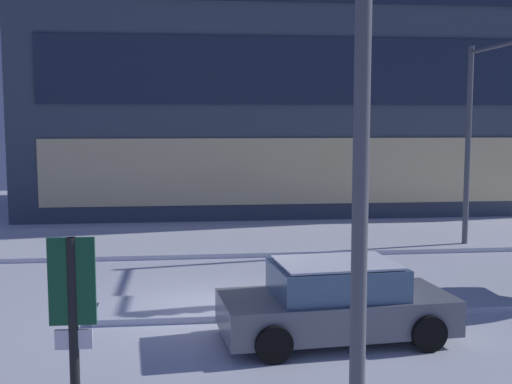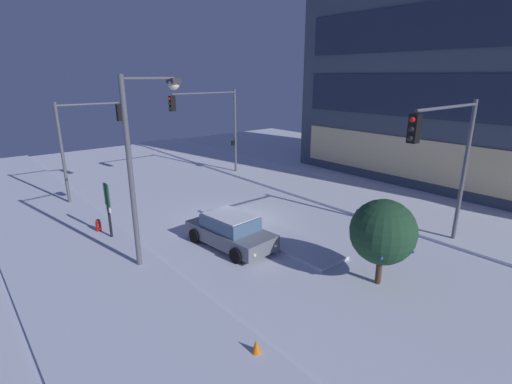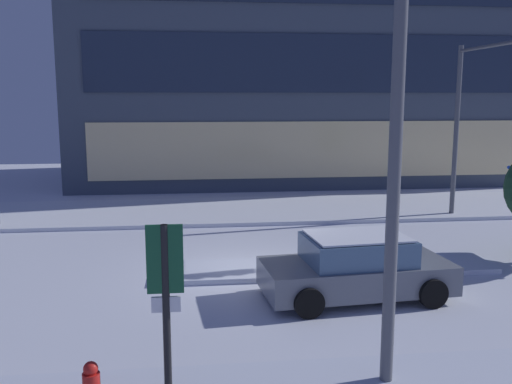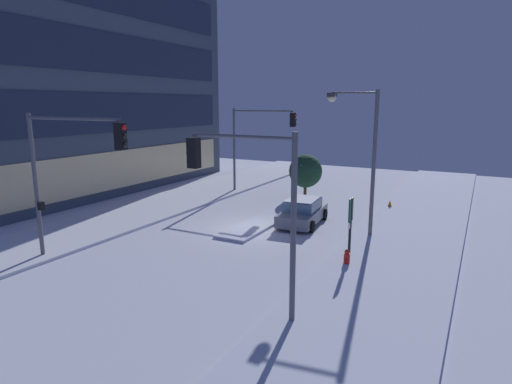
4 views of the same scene
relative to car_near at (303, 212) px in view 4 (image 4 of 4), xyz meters
name	(u,v)px [view 4 (image 4 of 4)]	position (x,y,z in m)	size (l,w,h in m)	color
ground	(251,229)	(-2.26, 2.14, -0.71)	(52.00, 52.00, 0.00)	silver
curb_strip_near	(400,250)	(-2.26, -5.81, -0.64)	(52.00, 5.20, 0.14)	silver
curb_strip_far	(142,211)	(-2.26, 10.09, -0.64)	(52.00, 5.20, 0.14)	silver
median_strip	(268,219)	(-0.18, 2.13, -0.64)	(9.00, 1.80, 0.14)	silver
office_tower_main	(70,4)	(2.26, 20.54, 13.66)	(24.04, 11.60, 28.74)	#424C5B
car_near	(303,212)	(0.00, 0.00, 0.00)	(4.53, 2.41, 1.49)	slate
traffic_light_corner_far_right	(258,134)	(6.29, 6.24, 3.85)	(0.32, 5.28, 6.48)	#565960
traffic_light_corner_near_left	(248,189)	(-10.85, -2.46, 3.46)	(0.32, 3.97, 6.01)	#565960
traffic_light_corner_far_left	(66,162)	(-10.60, 6.17, 3.74)	(0.32, 5.59, 6.42)	#565960
street_lamp_arched	(361,143)	(-0.80, -3.37, 4.16)	(0.69, 2.52, 7.48)	#565960
fire_hydrant	(347,258)	(-5.26, -4.14, -0.35)	(0.48, 0.26, 0.75)	red
parking_info_sign	(350,220)	(-4.15, -3.92, 1.03)	(0.55, 0.12, 2.74)	black
decorated_tree_median	(306,171)	(6.17, 2.29, 1.35)	(2.38, 2.38, 3.26)	#473323
construction_cone	(390,204)	(6.22, -3.70, -0.44)	(0.36, 0.36, 0.55)	orange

